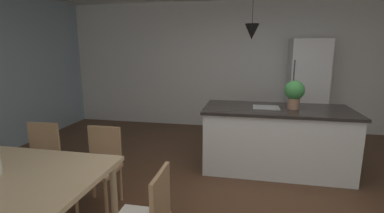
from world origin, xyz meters
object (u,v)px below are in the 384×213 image
(kitchen_island, at_px, (275,138))
(potted_plant_on_island, at_px, (294,92))
(chair_far_left, at_px, (38,159))
(refrigerator, at_px, (306,89))
(chair_far_right, at_px, (100,165))

(kitchen_island, xyz_separation_m, potted_plant_on_island, (0.21, 0.00, 0.67))
(chair_far_left, bearing_deg, kitchen_island, 26.57)
(potted_plant_on_island, bearing_deg, chair_far_left, -155.09)
(refrigerator, bearing_deg, kitchen_island, -111.90)
(chair_far_right, xyz_separation_m, potted_plant_on_island, (2.17, 1.36, 0.65))
(kitchen_island, relative_size, potted_plant_on_island, 5.17)
(chair_far_left, xyz_separation_m, potted_plant_on_island, (2.94, 1.36, 0.65))
(chair_far_left, distance_m, refrigerator, 4.67)
(chair_far_right, bearing_deg, potted_plant_on_island, 32.18)
(chair_far_right, distance_m, chair_far_left, 0.77)
(chair_far_right, relative_size, chair_far_left, 1.00)
(refrigerator, relative_size, potted_plant_on_island, 4.86)
(chair_far_left, relative_size, kitchen_island, 0.43)
(chair_far_left, height_order, kitchen_island, kitchen_island)
(kitchen_island, relative_size, refrigerator, 1.06)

